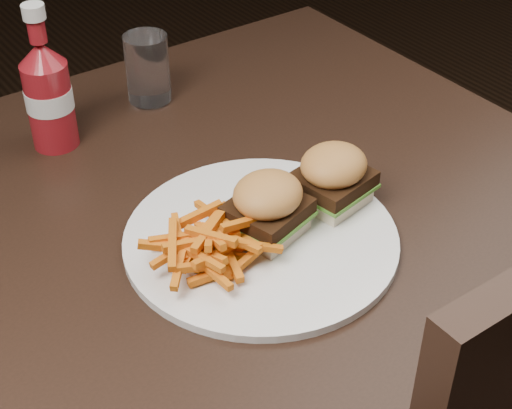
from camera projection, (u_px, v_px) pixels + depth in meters
dining_table at (129, 239)px, 0.97m from camera, size 1.20×0.80×0.04m
plate at (261, 239)px, 0.93m from camera, size 0.33×0.33×0.01m
sandwich_half_a at (267, 225)px, 0.93m from camera, size 0.09×0.09×0.02m
sandwich_half_b at (332, 195)px, 0.98m from camera, size 0.09×0.09×0.02m
fries_pile at (211, 244)px, 0.88m from camera, size 0.14×0.14×0.04m
ketchup_bottle at (51, 106)px, 1.07m from camera, size 0.07×0.07×0.13m
tumbler at (148, 68)px, 1.17m from camera, size 0.07×0.07×0.10m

